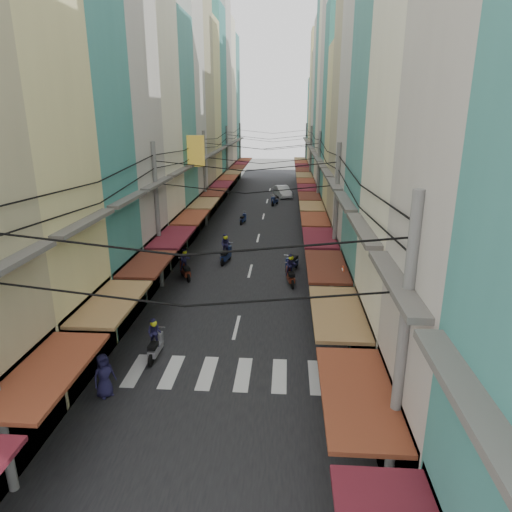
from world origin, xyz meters
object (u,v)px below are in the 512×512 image
at_px(white_car, 282,197).
at_px(bicycle, 389,319).
at_px(market_umbrella, 383,296).
at_px(traffic_sign, 342,284).

relative_size(white_car, bicycle, 2.74).
bearing_deg(market_umbrella, white_car, 97.23).
bearing_deg(bicycle, traffic_sign, 100.90).
height_order(white_car, bicycle, white_car).
distance_m(white_car, bicycle, 33.92).
height_order(bicycle, traffic_sign, traffic_sign).
relative_size(white_car, market_umbrella, 1.75).
distance_m(white_car, traffic_sign, 35.23).
xyz_separation_m(white_car, traffic_sign, (3.08, -35.01, 2.39)).
xyz_separation_m(bicycle, market_umbrella, (-1.03, -2.82, 2.37)).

